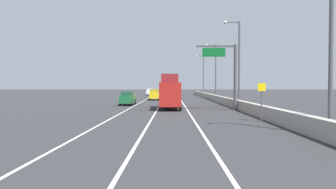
# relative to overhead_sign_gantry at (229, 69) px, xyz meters

# --- Properties ---
(ground_plane) EXTENTS (320.00, 320.00, 0.00)m
(ground_plane) POSITION_rel_overhead_sign_gantry_xyz_m (-6.21, 33.63, -4.73)
(ground_plane) COLOR #2D2D30
(lane_stripe_left) EXTENTS (0.16, 130.00, 0.00)m
(lane_stripe_left) POSITION_rel_overhead_sign_gantry_xyz_m (-11.71, 24.63, -4.73)
(lane_stripe_left) COLOR silver
(lane_stripe_left) RESTS_ON ground_plane
(lane_stripe_center) EXTENTS (0.16, 130.00, 0.00)m
(lane_stripe_center) POSITION_rel_overhead_sign_gantry_xyz_m (-8.21, 24.63, -4.73)
(lane_stripe_center) COLOR silver
(lane_stripe_center) RESTS_ON ground_plane
(lane_stripe_right) EXTENTS (0.16, 130.00, 0.00)m
(lane_stripe_right) POSITION_rel_overhead_sign_gantry_xyz_m (-4.71, 24.63, -4.73)
(lane_stripe_right) COLOR silver
(lane_stripe_right) RESTS_ON ground_plane
(jersey_barrier_right) EXTENTS (0.60, 120.00, 1.10)m
(jersey_barrier_right) POSITION_rel_overhead_sign_gantry_xyz_m (1.34, 9.63, -4.18)
(jersey_barrier_right) COLOR #9E998E
(jersey_barrier_right) RESTS_ON ground_plane
(overhead_sign_gantry) EXTENTS (4.68, 0.36, 7.50)m
(overhead_sign_gantry) POSITION_rel_overhead_sign_gantry_xyz_m (0.00, 0.00, 0.00)
(overhead_sign_gantry) COLOR #47474C
(overhead_sign_gantry) RESTS_ON ground_plane
(speed_advisory_sign) EXTENTS (0.60, 0.11, 3.00)m
(speed_advisory_sign) POSITION_rel_overhead_sign_gantry_xyz_m (0.44, -11.50, -2.96)
(speed_advisory_sign) COLOR #4C4C51
(speed_advisory_sign) RESTS_ON ground_plane
(lamp_post_right_near) EXTENTS (2.14, 0.44, 11.02)m
(lamp_post_right_near) POSITION_rel_overhead_sign_gantry_xyz_m (2.07, -18.26, 1.55)
(lamp_post_right_near) COLOR #4C4C51
(lamp_post_right_near) RESTS_ON ground_plane
(lamp_post_right_second) EXTENTS (2.14, 0.44, 11.02)m
(lamp_post_right_second) POSITION_rel_overhead_sign_gantry_xyz_m (1.80, 4.01, 1.55)
(lamp_post_right_second) COLOR #4C4C51
(lamp_post_right_second) RESTS_ON ground_plane
(lamp_post_right_third) EXTENTS (2.14, 0.44, 11.02)m
(lamp_post_right_third) POSITION_rel_overhead_sign_gantry_xyz_m (1.99, 26.29, 1.55)
(lamp_post_right_third) COLOR #4C4C51
(lamp_post_right_third) RESTS_ON ground_plane
(lamp_post_right_fourth) EXTENTS (2.14, 0.44, 11.02)m
(lamp_post_right_fourth) POSITION_rel_overhead_sign_gantry_xyz_m (1.82, 48.57, 1.55)
(lamp_post_right_fourth) COLOR #4C4C51
(lamp_post_right_fourth) RESTS_ON ground_plane
(car_green_0) EXTENTS (1.88, 4.71, 2.00)m
(car_green_0) POSITION_rel_overhead_sign_gantry_xyz_m (-12.85, 9.07, -3.73)
(car_green_0) COLOR #196033
(car_green_0) RESTS_ON ground_plane
(car_yellow_1) EXTENTS (2.02, 4.73, 2.15)m
(car_yellow_1) POSITION_rel_overhead_sign_gantry_xyz_m (-9.93, 25.15, -3.66)
(car_yellow_1) COLOR gold
(car_yellow_1) RESTS_ON ground_plane
(car_white_2) EXTENTS (1.97, 4.04, 2.07)m
(car_white_2) POSITION_rel_overhead_sign_gantry_xyz_m (-12.87, 55.04, -3.70)
(car_white_2) COLOR white
(car_white_2) RESTS_ON ground_plane
(box_truck) EXTENTS (2.59, 7.59, 4.27)m
(box_truck) POSITION_rel_overhead_sign_gantry_xyz_m (-6.75, 1.67, -2.78)
(box_truck) COLOR #A51E19
(box_truck) RESTS_ON ground_plane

